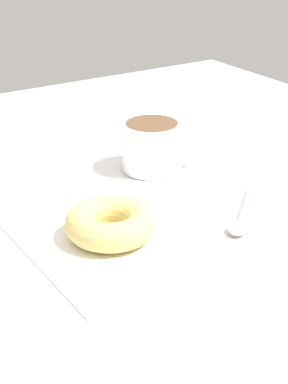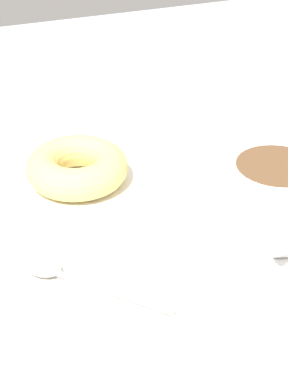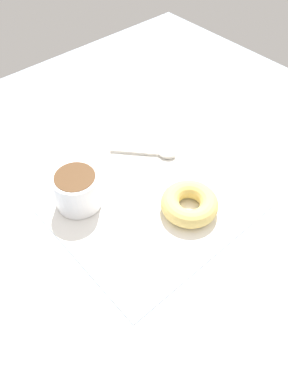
# 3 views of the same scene
# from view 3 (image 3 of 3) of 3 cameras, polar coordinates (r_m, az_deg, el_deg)

# --- Properties ---
(ground_plane) EXTENTS (1.20, 1.20, 0.02)m
(ground_plane) POSITION_cam_3_polar(r_m,az_deg,el_deg) (0.72, 2.35, -2.59)
(ground_plane) COLOR #99A8B7
(napkin) EXTENTS (0.35, 0.35, 0.00)m
(napkin) POSITION_cam_3_polar(r_m,az_deg,el_deg) (0.72, 0.00, -1.13)
(napkin) COLOR white
(napkin) RESTS_ON ground_plane
(coffee_cup) EXTENTS (0.09, 0.11, 0.07)m
(coffee_cup) POSITION_cam_3_polar(r_m,az_deg,el_deg) (0.69, -10.18, 0.52)
(coffee_cup) COLOR white
(coffee_cup) RESTS_ON napkin
(donut) EXTENTS (0.11, 0.11, 0.03)m
(donut) POSITION_cam_3_polar(r_m,az_deg,el_deg) (0.69, 6.94, -1.78)
(donut) COLOR #E5C66B
(donut) RESTS_ON napkin
(spoon) EXTENTS (0.11, 0.12, 0.01)m
(spoon) POSITION_cam_3_polar(r_m,az_deg,el_deg) (0.80, 2.07, 5.82)
(spoon) COLOR #B7B2A8
(spoon) RESTS_ON napkin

